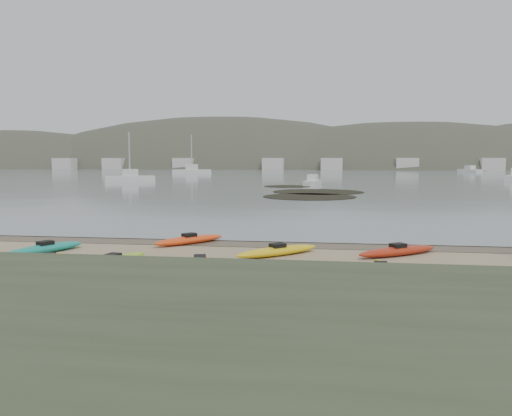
# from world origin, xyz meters

# --- Properties ---
(ground) EXTENTS (600.00, 600.00, 0.00)m
(ground) POSITION_xyz_m (0.00, 0.00, 0.00)
(ground) COLOR tan
(ground) RESTS_ON ground
(wet_sand) EXTENTS (60.00, 60.00, 0.00)m
(wet_sand) POSITION_xyz_m (0.00, -0.30, 0.00)
(wet_sand) COLOR brown
(wet_sand) RESTS_ON ground
(water) EXTENTS (1200.00, 1200.00, 0.00)m
(water) POSITION_xyz_m (0.00, 300.00, 0.01)
(water) COLOR slate
(water) RESTS_ON ground
(kayaks) EXTENTS (24.47, 9.95, 0.34)m
(kayaks) POSITION_xyz_m (-1.36, -4.42, 0.17)
(kayaks) COLOR yellow
(kayaks) RESTS_ON ground
(kelp_mats) EXTENTS (12.29, 25.36, 0.04)m
(kelp_mats) POSITION_xyz_m (1.20, 32.78, 0.03)
(kelp_mats) COLOR black
(kelp_mats) RESTS_ON water
(moored_boats) EXTENTS (77.23, 78.38, 1.29)m
(moored_boats) POSITION_xyz_m (0.69, 80.92, 0.57)
(moored_boats) COLOR silver
(moored_boats) RESTS_ON ground
(far_hills) EXTENTS (550.00, 135.00, 80.00)m
(far_hills) POSITION_xyz_m (39.38, 193.97, -15.93)
(far_hills) COLOR #384235
(far_hills) RESTS_ON ground
(far_town) EXTENTS (199.00, 5.00, 4.00)m
(far_town) POSITION_xyz_m (6.00, 145.00, 2.00)
(far_town) COLOR beige
(far_town) RESTS_ON ground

